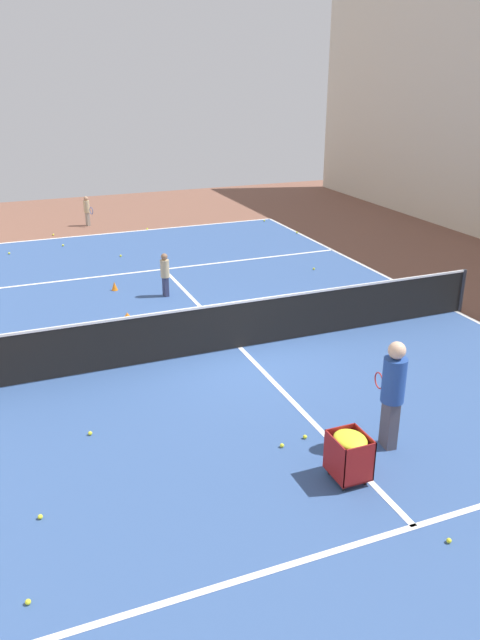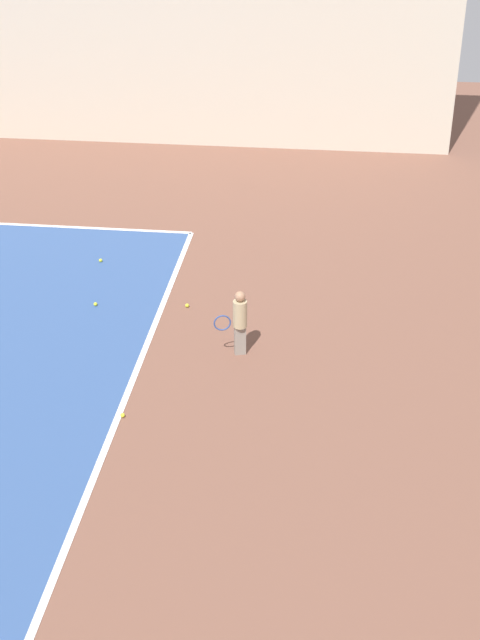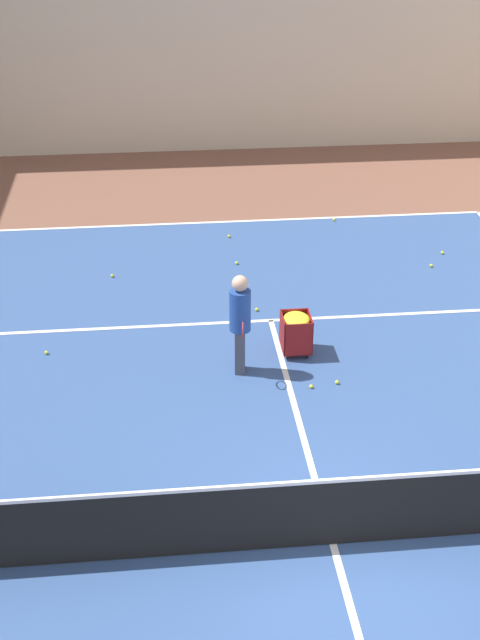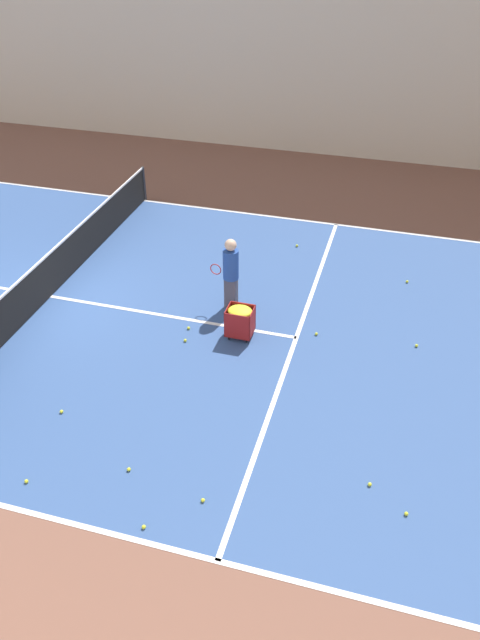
% 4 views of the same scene
% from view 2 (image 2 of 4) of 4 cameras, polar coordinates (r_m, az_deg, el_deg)
% --- Properties ---
extents(line_baseline_near, '(11.78, 0.10, 0.00)m').
position_cam_2_polar(line_baseline_near, '(13.93, -7.07, -4.29)').
color(line_baseline_near, white).
rests_on(line_baseline_near, ground).
extents(player_near_baseline, '(0.32, 0.55, 1.15)m').
position_cam_2_polar(player_near_baseline, '(14.34, -0.05, 0.08)').
color(player_near_baseline, gray).
rests_on(player_near_baseline, ground).
extents(tennis_ball_4, '(0.07, 0.07, 0.07)m').
position_cam_2_polar(tennis_ball_4, '(16.04, -3.41, 0.94)').
color(tennis_ball_4, yellow).
rests_on(tennis_ball_4, ground).
extents(tennis_ball_6, '(0.07, 0.07, 0.07)m').
position_cam_2_polar(tennis_ball_6, '(16.27, -9.24, 1.01)').
color(tennis_ball_6, yellow).
rests_on(tennis_ball_6, ground).
extents(tennis_ball_10, '(0.07, 0.07, 0.07)m').
position_cam_2_polar(tennis_ball_10, '(17.89, -8.91, 3.79)').
color(tennis_ball_10, yellow).
rests_on(tennis_ball_10, ground).
extents(tennis_ball_14, '(0.07, 0.07, 0.07)m').
position_cam_2_polar(tennis_ball_14, '(13.28, -7.53, -6.06)').
color(tennis_ball_14, yellow).
rests_on(tennis_ball_14, ground).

